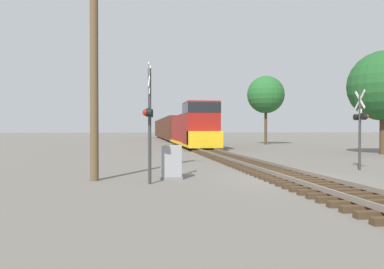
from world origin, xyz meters
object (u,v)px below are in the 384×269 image
Objects in this scene: tree_far_right at (384,86)px; tree_mid_background at (266,95)px; freight_train at (173,129)px; crossing_signal_near at (149,116)px; utility_pole at (94,55)px; crossing_signal_far at (360,122)px; relay_cabinet at (171,162)px.

tree_mid_background reaches higher than tree_far_right.
freight_train is 20.57m from tree_mid_background.
crossing_signal_near is 0.46× the size of utility_pole.
utility_pole is at bearing -149.74° from tree_far_right.
crossing_signal_far is 0.41× the size of utility_pole.
tree_mid_background reaches higher than crossing_signal_near.
crossing_signal_near is 1.13× the size of crossing_signal_far.
freight_train is 39.31m from tree_far_right.
freight_train reaches higher than relay_cabinet.
relay_cabinet is 0.15× the size of tree_mid_background.
crossing_signal_near is 0.53× the size of tree_far_right.
crossing_signal_near is 2.35m from relay_cabinet.
freight_train is 6.72× the size of utility_pole.
utility_pole is 1.16× the size of tree_far_right.
relay_cabinet is at bearing -145.81° from tree_far_right.
relay_cabinet is at bearing 104.90° from crossing_signal_far.
tree_far_right is at bearing -36.39° from crossing_signal_far.
tree_far_right is (19.04, 13.50, 2.96)m from crossing_signal_near.
crossing_signal_far is at bearing 113.57° from crossing_signal_near.
relay_cabinet is 0.17× the size of tree_far_right.
relay_cabinet is 36.04m from tree_mid_background.
crossing_signal_far reaches higher than relay_cabinet.
tree_mid_background is at bearing 160.80° from crossing_signal_near.
tree_mid_background is at bearing -58.18° from freight_train.
relay_cabinet is at bearing 149.34° from crossing_signal_near.
freight_train is 49.39m from relay_cabinet.
crossing_signal_near is 3.22× the size of relay_cabinet.
utility_pole reaches higher than tree_far_right.
relay_cabinet is at bearing 0.10° from utility_pole.
tree_mid_background is (-2.75, 19.76, 1.06)m from tree_far_right.
tree_far_right reaches higher than crossing_signal_far.
tree_mid_background is at bearing 97.91° from tree_far_right.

